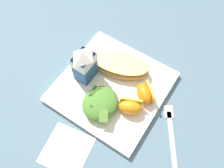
{
  "coord_description": "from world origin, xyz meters",
  "views": [
    {
      "loc": [
        -0.26,
        -0.17,
        0.61
      ],
      "look_at": [
        0.0,
        0.0,
        0.03
      ],
      "focal_mm": 39.0,
      "sensor_mm": 36.0,
      "label": 1
    }
  ],
  "objects_px": {
    "green_salad_pile": "(100,103)",
    "metal_fork": "(171,134)",
    "orange_wedge_middle": "(145,94)",
    "milk_carton": "(84,64)",
    "orange_wedge_front": "(130,107)",
    "cheesy_pizza_bread": "(119,65)",
    "white_plate": "(112,87)",
    "paper_napkin": "(66,149)"
  },
  "relations": [
    {
      "from": "milk_carton",
      "to": "orange_wedge_front",
      "type": "relative_size",
      "value": 1.59
    },
    {
      "from": "cheesy_pizza_bread",
      "to": "paper_napkin",
      "type": "distance_m",
      "value": 0.27
    },
    {
      "from": "green_salad_pile",
      "to": "metal_fork",
      "type": "bearing_deg",
      "value": -77.83
    },
    {
      "from": "milk_carton",
      "to": "orange_wedge_front",
      "type": "xyz_separation_m",
      "value": [
        -0.02,
        -0.16,
        -0.04
      ]
    },
    {
      "from": "white_plate",
      "to": "metal_fork",
      "type": "relative_size",
      "value": 1.67
    },
    {
      "from": "orange_wedge_middle",
      "to": "milk_carton",
      "type": "bearing_deg",
      "value": 100.14
    },
    {
      "from": "green_salad_pile",
      "to": "milk_carton",
      "type": "distance_m",
      "value": 0.11
    },
    {
      "from": "milk_carton",
      "to": "paper_napkin",
      "type": "xyz_separation_m",
      "value": [
        -0.19,
        -0.08,
        -0.07
      ]
    },
    {
      "from": "milk_carton",
      "to": "orange_wedge_middle",
      "type": "bearing_deg",
      "value": -79.86
    },
    {
      "from": "white_plate",
      "to": "metal_fork",
      "type": "bearing_deg",
      "value": -97.71
    },
    {
      "from": "orange_wedge_middle",
      "to": "white_plate",
      "type": "bearing_deg",
      "value": 101.84
    },
    {
      "from": "cheesy_pizza_bread",
      "to": "milk_carton",
      "type": "xyz_separation_m",
      "value": [
        -0.07,
        0.07,
        0.04
      ]
    },
    {
      "from": "metal_fork",
      "to": "paper_napkin",
      "type": "bearing_deg",
      "value": 131.6
    },
    {
      "from": "cheesy_pizza_bread",
      "to": "milk_carton",
      "type": "distance_m",
      "value": 0.1
    },
    {
      "from": "paper_napkin",
      "to": "cheesy_pizza_bread",
      "type": "bearing_deg",
      "value": 2.32
    },
    {
      "from": "green_salad_pile",
      "to": "orange_wedge_front",
      "type": "height_order",
      "value": "green_salad_pile"
    },
    {
      "from": "cheesy_pizza_bread",
      "to": "green_salad_pile",
      "type": "xyz_separation_m",
      "value": [
        -0.13,
        -0.02,
        0.0
      ]
    },
    {
      "from": "cheesy_pizza_bread",
      "to": "orange_wedge_middle",
      "type": "height_order",
      "value": "orange_wedge_middle"
    },
    {
      "from": "milk_carton",
      "to": "metal_fork",
      "type": "bearing_deg",
      "value": -93.21
    },
    {
      "from": "white_plate",
      "to": "paper_napkin",
      "type": "height_order",
      "value": "white_plate"
    },
    {
      "from": "white_plate",
      "to": "milk_carton",
      "type": "distance_m",
      "value": 0.1
    },
    {
      "from": "orange_wedge_middle",
      "to": "metal_fork",
      "type": "relative_size",
      "value": 0.41
    },
    {
      "from": "green_salad_pile",
      "to": "orange_wedge_front",
      "type": "relative_size",
      "value": 1.44
    },
    {
      "from": "milk_carton",
      "to": "orange_wedge_front",
      "type": "distance_m",
      "value": 0.16
    },
    {
      "from": "green_salad_pile",
      "to": "white_plate",
      "type": "bearing_deg",
      "value": 6.96
    },
    {
      "from": "orange_wedge_middle",
      "to": "paper_napkin",
      "type": "xyz_separation_m",
      "value": [
        -0.22,
        0.09,
        -0.03
      ]
    },
    {
      "from": "white_plate",
      "to": "green_salad_pile",
      "type": "xyz_separation_m",
      "value": [
        -0.07,
        -0.01,
        0.03
      ]
    },
    {
      "from": "milk_carton",
      "to": "orange_wedge_middle",
      "type": "height_order",
      "value": "milk_carton"
    },
    {
      "from": "cheesy_pizza_bread",
      "to": "green_salad_pile",
      "type": "relative_size",
      "value": 1.85
    },
    {
      "from": "orange_wedge_front",
      "to": "white_plate",
      "type": "bearing_deg",
      "value": 66.26
    },
    {
      "from": "metal_fork",
      "to": "cheesy_pizza_bread",
      "type": "bearing_deg",
      "value": 68.09
    },
    {
      "from": "orange_wedge_front",
      "to": "paper_napkin",
      "type": "height_order",
      "value": "orange_wedge_front"
    },
    {
      "from": "cheesy_pizza_bread",
      "to": "metal_fork",
      "type": "xyz_separation_m",
      "value": [
        -0.09,
        -0.21,
        -0.03
      ]
    },
    {
      "from": "green_salad_pile",
      "to": "paper_napkin",
      "type": "height_order",
      "value": "green_salad_pile"
    },
    {
      "from": "white_plate",
      "to": "orange_wedge_middle",
      "type": "height_order",
      "value": "orange_wedge_middle"
    },
    {
      "from": "white_plate",
      "to": "metal_fork",
      "type": "distance_m",
      "value": 0.2
    },
    {
      "from": "milk_carton",
      "to": "paper_napkin",
      "type": "distance_m",
      "value": 0.22
    },
    {
      "from": "white_plate",
      "to": "orange_wedge_middle",
      "type": "bearing_deg",
      "value": -78.16
    },
    {
      "from": "white_plate",
      "to": "paper_napkin",
      "type": "distance_m",
      "value": 0.21
    },
    {
      "from": "cheesy_pizza_bread",
      "to": "metal_fork",
      "type": "relative_size",
      "value": 1.1
    },
    {
      "from": "green_salad_pile",
      "to": "metal_fork",
      "type": "relative_size",
      "value": 0.6
    },
    {
      "from": "green_salad_pile",
      "to": "orange_wedge_front",
      "type": "bearing_deg",
      "value": -64.34
    }
  ]
}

